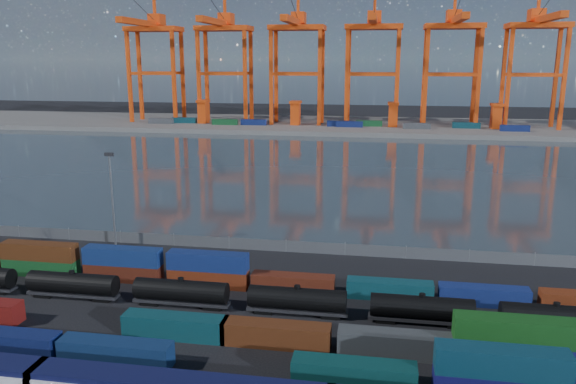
# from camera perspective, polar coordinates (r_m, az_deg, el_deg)

# --- Properties ---
(ground) EXTENTS (700.00, 700.00, 0.00)m
(ground) POSITION_cam_1_polar(r_m,az_deg,el_deg) (70.75, -4.14, -13.52)
(ground) COLOR black
(ground) RESTS_ON ground
(harbor_water) EXTENTS (700.00, 700.00, 0.00)m
(harbor_water) POSITION_cam_1_polar(r_m,az_deg,el_deg) (169.99, 4.20, 2.46)
(harbor_water) COLOR #2C3940
(harbor_water) RESTS_ON ground
(far_quay) EXTENTS (700.00, 70.00, 2.00)m
(far_quay) POSITION_cam_1_polar(r_m,az_deg,el_deg) (273.46, 6.31, 6.74)
(far_quay) COLOR #514F4C
(far_quay) RESTS_ON ground
(container_row_south) EXTENTS (140.86, 2.52, 5.37)m
(container_row_south) POSITION_cam_1_polar(r_m,az_deg,el_deg) (60.79, -6.88, -16.13)
(container_row_south) COLOR #464A4C
(container_row_south) RESTS_ON ground
(container_row_mid) EXTENTS (141.85, 2.55, 5.43)m
(container_row_mid) POSITION_cam_1_polar(r_m,az_deg,el_deg) (67.97, -9.25, -13.11)
(container_row_mid) COLOR #46484B
(container_row_mid) RESTS_ON ground
(container_row_north) EXTENTS (128.39, 2.37, 5.06)m
(container_row_north) POSITION_cam_1_polar(r_m,az_deg,el_deg) (85.11, -13.54, -7.75)
(container_row_north) COLOR #111657
(container_row_north) RESTS_ON ground
(tanker_string) EXTENTS (121.48, 2.79, 3.99)m
(tanker_string) POSITION_cam_1_polar(r_m,az_deg,el_deg) (74.29, -5.08, -10.47)
(tanker_string) COLOR black
(tanker_string) RESTS_ON ground
(waterfront_fence) EXTENTS (160.12, 0.12, 2.20)m
(waterfront_fence) POSITION_cam_1_polar(r_m,az_deg,el_deg) (95.70, -0.20, -5.52)
(waterfront_fence) COLOR #595B5E
(waterfront_fence) RESTS_ON ground
(yard_light_mast) EXTENTS (1.60, 0.40, 16.60)m
(yard_light_mast) POSITION_cam_1_polar(r_m,az_deg,el_deg) (100.91, -17.44, -0.25)
(yard_light_mast) COLOR slate
(yard_light_mast) RESTS_ON ground
(gantry_cranes) EXTENTS (200.67, 49.29, 66.74)m
(gantry_cranes) POSITION_cam_1_polar(r_m,az_deg,el_deg) (265.64, 4.77, 15.21)
(gantry_cranes) COLOR #EE4610
(gantry_cranes) RESTS_ON ground
(quay_containers) EXTENTS (172.58, 10.99, 2.60)m
(quay_containers) POSITION_cam_1_polar(r_m,az_deg,el_deg) (259.66, 3.69, 6.96)
(quay_containers) COLOR navy
(quay_containers) RESTS_ON far_quay
(straddle_carriers) EXTENTS (140.00, 7.00, 11.10)m
(straddle_carriers) POSITION_cam_1_polar(r_m,az_deg,el_deg) (262.98, 5.66, 7.99)
(straddle_carriers) COLOR #EE4610
(straddle_carriers) RESTS_ON far_quay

